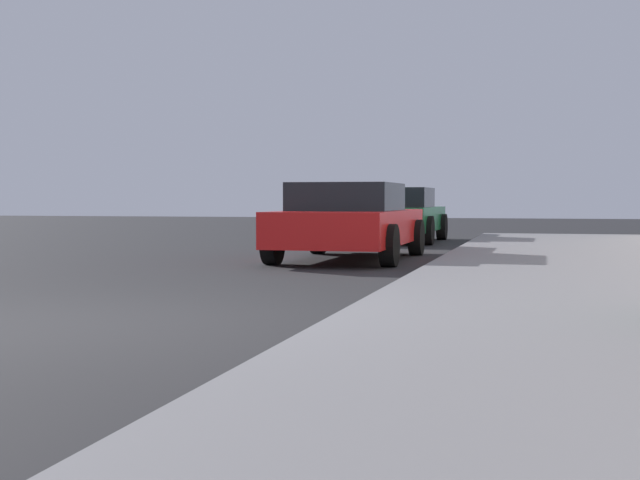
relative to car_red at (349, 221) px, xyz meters
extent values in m
plane|color=#232326|center=(-0.37, -7.81, -0.65)|extent=(80.00, 80.00, 0.00)
cube|color=slate|center=(3.63, -7.81, -0.57)|extent=(4.00, 32.00, 0.15)
cube|color=red|center=(0.00, 0.05, -0.10)|extent=(1.82, 4.33, 0.55)
cube|color=black|center=(0.00, -0.17, 0.40)|extent=(1.60, 1.95, 0.45)
cylinder|color=black|center=(-0.91, 1.44, -0.33)|extent=(0.22, 0.64, 0.64)
cylinder|color=black|center=(0.91, 1.44, -0.33)|extent=(0.22, 0.64, 0.64)
cylinder|color=black|center=(-0.91, -1.34, -0.33)|extent=(0.22, 0.64, 0.64)
cylinder|color=black|center=(0.91, -1.34, -0.33)|extent=(0.22, 0.64, 0.64)
cube|color=#196638|center=(-0.24, 6.20, -0.10)|extent=(1.79, 4.08, 0.55)
cube|color=black|center=(-0.24, 5.99, 0.40)|extent=(1.58, 1.83, 0.45)
cylinder|color=black|center=(-1.13, 7.50, -0.33)|extent=(0.22, 0.64, 0.64)
cylinder|color=black|center=(0.66, 7.50, -0.33)|extent=(0.22, 0.64, 0.64)
cylinder|color=black|center=(-1.13, 4.89, -0.33)|extent=(0.22, 0.64, 0.64)
cylinder|color=black|center=(0.66, 4.89, -0.33)|extent=(0.22, 0.64, 0.64)
camera|label=1|loc=(3.17, -14.09, 0.36)|focal=49.01mm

